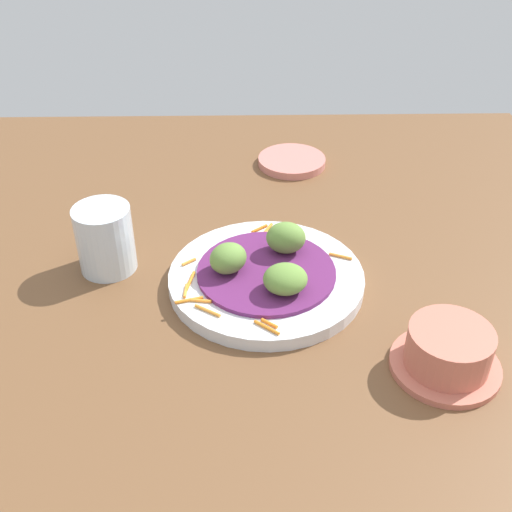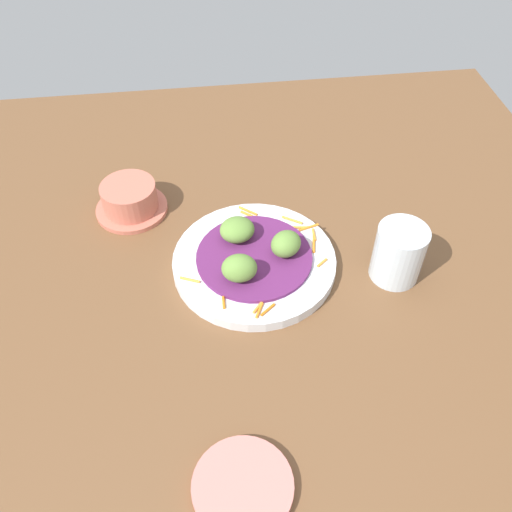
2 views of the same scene
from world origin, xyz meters
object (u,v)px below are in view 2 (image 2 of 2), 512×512
(main_plate, at_px, (254,263))
(guac_scoop_right, at_px, (239,268))
(water_glass, at_px, (399,253))
(guac_scoop_center, at_px, (237,230))
(side_plate_small, at_px, (243,487))
(terracotta_bowl, at_px, (130,200))
(guac_scoop_left, at_px, (286,246))

(main_plate, bearing_deg, guac_scoop_right, 146.26)
(main_plate, relative_size, water_glass, 2.76)
(guac_scoop_center, relative_size, side_plate_small, 0.47)
(main_plate, xyz_separation_m, side_plate_small, (-0.33, 0.06, -0.00))
(terracotta_bowl, bearing_deg, guac_scoop_right, -139.85)
(side_plate_small, bearing_deg, guac_scoop_left, -17.40)
(main_plate, distance_m, guac_scoop_center, 0.06)
(guac_scoop_left, distance_m, guac_scoop_center, 0.08)
(side_plate_small, bearing_deg, main_plate, -9.41)
(main_plate, bearing_deg, side_plate_small, 170.59)
(side_plate_small, relative_size, water_glass, 1.27)
(guac_scoop_right, height_order, water_glass, water_glass)
(guac_scoop_center, relative_size, terracotta_bowl, 0.45)
(guac_scoop_center, height_order, water_glass, water_glass)
(guac_scoop_left, bearing_deg, guac_scoop_center, 56.26)
(terracotta_bowl, bearing_deg, side_plate_small, -164.40)
(main_plate, distance_m, guac_scoop_left, 0.06)
(guac_scoop_right, relative_size, water_glass, 0.57)
(terracotta_bowl, bearing_deg, guac_scoop_center, -123.31)
(guac_scoop_left, bearing_deg, main_plate, 86.26)
(main_plate, height_order, water_glass, water_glass)
(guac_scoop_right, xyz_separation_m, side_plate_small, (-0.29, 0.03, -0.04))
(guac_scoop_left, height_order, side_plate_small, guac_scoop_left)
(guac_scoop_left, bearing_deg, guac_scoop_right, 116.26)
(main_plate, bearing_deg, terracotta_bowl, 51.00)
(guac_scoop_center, xyz_separation_m, guac_scoop_right, (-0.08, 0.01, 0.00))
(guac_scoop_right, height_order, side_plate_small, guac_scoop_right)
(guac_scoop_left, xyz_separation_m, side_plate_small, (-0.33, 0.10, -0.04))
(guac_scoop_right, bearing_deg, guac_scoop_center, -3.74)
(guac_scoop_left, relative_size, side_plate_small, 0.43)
(guac_scoop_left, bearing_deg, water_glass, -103.25)
(guac_scoop_center, distance_m, terracotta_bowl, 0.20)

